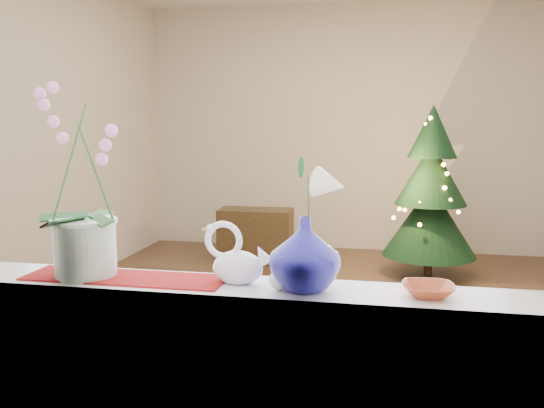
% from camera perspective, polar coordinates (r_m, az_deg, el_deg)
% --- Properties ---
extents(ground, '(5.00, 5.00, 0.00)m').
position_cam_1_polar(ground, '(4.52, 4.44, -10.81)').
color(ground, '#341F15').
rests_on(ground, ground).
extents(wall_back, '(4.50, 0.10, 2.70)m').
position_cam_1_polar(wall_back, '(6.77, 7.24, 7.08)').
color(wall_back, beige).
rests_on(wall_back, ground).
extents(wall_front, '(4.50, 0.10, 2.70)m').
position_cam_1_polar(wall_front, '(1.83, -5.00, 4.43)').
color(wall_front, beige).
rests_on(wall_front, ground).
extents(wall_left, '(0.10, 5.00, 2.70)m').
position_cam_1_polar(wall_left, '(5.07, -21.64, 6.25)').
color(wall_left, beige).
rests_on(wall_left, ground).
extents(windowsill, '(2.20, 0.26, 0.04)m').
position_cam_1_polar(windowsill, '(2.03, -3.79, -8.11)').
color(windowsill, white).
rests_on(windowsill, window_apron).
extents(window_frame, '(2.22, 0.06, 1.60)m').
position_cam_1_polar(window_frame, '(1.87, -4.87, 15.26)').
color(window_frame, white).
rests_on(window_frame, windowsill).
extents(runner, '(0.70, 0.20, 0.01)m').
position_cam_1_polar(runner, '(2.15, -13.66, -6.74)').
color(runner, maroon).
rests_on(runner, windowsill).
extents(orchid_pot, '(0.27, 0.27, 0.67)m').
position_cam_1_polar(orchid_pot, '(2.16, -17.44, 2.08)').
color(orchid_pot, white).
rests_on(orchid_pot, windowsill).
extents(swan, '(0.25, 0.14, 0.20)m').
position_cam_1_polar(swan, '(2.01, -3.24, -4.76)').
color(swan, white).
rests_on(swan, windowsill).
extents(blue_vase, '(0.28, 0.28, 0.27)m').
position_cam_1_polar(blue_vase, '(1.93, 3.12, -4.17)').
color(blue_vase, navy).
rests_on(blue_vase, windowsill).
extents(lily, '(0.15, 0.09, 0.20)m').
position_cam_1_polar(lily, '(1.89, 3.17, 2.88)').
color(lily, white).
rests_on(lily, blue_vase).
extents(paperweight, '(0.09, 0.09, 0.07)m').
position_cam_1_polar(paperweight, '(1.95, 0.73, -7.15)').
color(paperweight, white).
rests_on(paperweight, windowsill).
extents(amber_dish, '(0.15, 0.15, 0.03)m').
position_cam_1_polar(amber_dish, '(1.95, 14.50, -7.94)').
color(amber_dish, '#A04121').
rests_on(amber_dish, windowsill).
extents(xmas_tree, '(1.00, 1.00, 1.59)m').
position_cam_1_polar(xmas_tree, '(5.80, 14.71, 1.19)').
color(xmas_tree, black).
rests_on(xmas_tree, ground).
extents(side_table, '(0.74, 0.39, 0.55)m').
position_cam_1_polar(side_table, '(6.17, -1.54, -3.01)').
color(side_table, black).
rests_on(side_table, ground).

